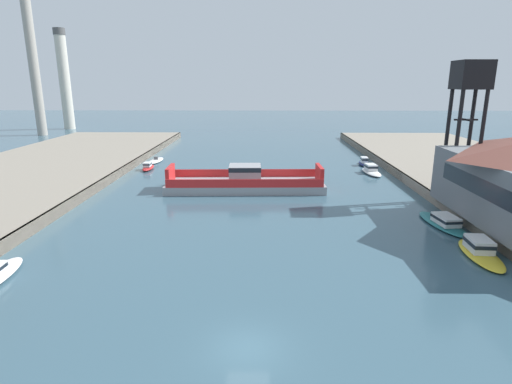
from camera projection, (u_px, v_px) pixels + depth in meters
The scene contains 11 objects.
ground_plane at pixel (248, 349), 22.67m from camera, with size 400.00×400.00×0.00m, color #385666.
chain_ferry at pixel (245, 182), 56.01m from camera, with size 21.41×7.07×3.41m.
moored_boat_near_left at pixel (480, 250), 34.69m from camera, with size 2.88×7.19×1.47m.
moored_boat_near_right at pixel (156, 160), 76.29m from camera, with size 2.20×6.59×0.90m.
moored_boat_mid_left at pixel (371, 170), 66.21m from camera, with size 2.74×6.81×1.47m.
moored_boat_mid_right at pixel (364, 162), 72.77m from camera, with size 1.69×4.85×1.52m.
moored_boat_far_right at pixel (444, 222), 41.88m from camera, with size 3.47×8.45×1.26m.
moored_boat_upstream_a at pixel (148, 167), 69.10m from camera, with size 1.75×5.09×1.30m.
crane_tower at pixel (470, 89), 46.48m from camera, with size 3.51×3.51×15.27m.
smokestack_distant_a at pixel (64, 76), 126.08m from camera, with size 3.49×3.49×29.96m.
smokestack_distant_b at pixel (32, 56), 109.39m from camera, with size 2.76×2.76×39.80m.
Camera 1 is at (0.81, -19.67, 14.19)m, focal length 28.89 mm.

